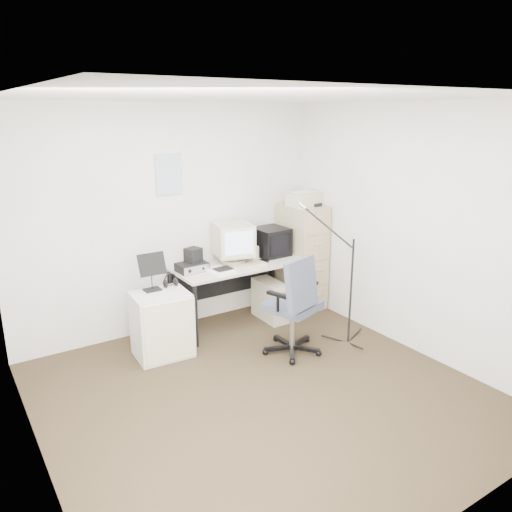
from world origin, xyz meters
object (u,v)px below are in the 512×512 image
desk (238,293)px  office_chair (293,304)px  filing_cabinet (301,256)px  side_cart (162,325)px

desk → office_chair: bearing=-85.7°
filing_cabinet → office_chair: bearing=-132.0°
desk → office_chair: office_chair is taller
desk → side_cart: size_ratio=2.23×
office_chair → side_cart: bearing=132.1°
filing_cabinet → side_cart: (-2.02, -0.31, -0.31)m
desk → office_chair: size_ratio=1.41×
office_chair → side_cart: (-1.14, 0.67, -0.19)m
filing_cabinet → desk: (-0.95, -0.03, -0.29)m
filing_cabinet → side_cart: filing_cabinet is taller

